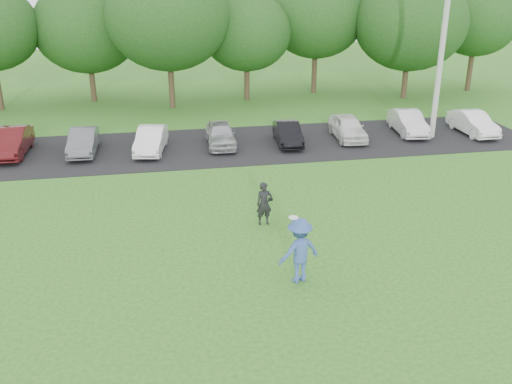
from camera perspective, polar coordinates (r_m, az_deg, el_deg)
ground at (r=16.81m, az=2.20°, el=-8.54°), size 100.00×100.00×0.00m
parking_lot at (r=28.60m, az=-3.48°, el=4.64°), size 32.00×6.50×0.03m
utility_pole at (r=30.43m, az=18.19°, el=14.21°), size 0.28×0.28×9.91m
frisbee_player at (r=16.22m, az=4.35°, el=-5.86°), size 1.41×1.04×2.11m
camera_bystander at (r=19.72m, az=0.83°, el=-1.18°), size 0.59×0.44×1.55m
parked_cars at (r=28.33m, az=-6.63°, el=5.65°), size 28.68×4.68×1.25m
tree_row at (r=37.35m, az=-3.24°, el=16.41°), size 42.39×9.85×8.64m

